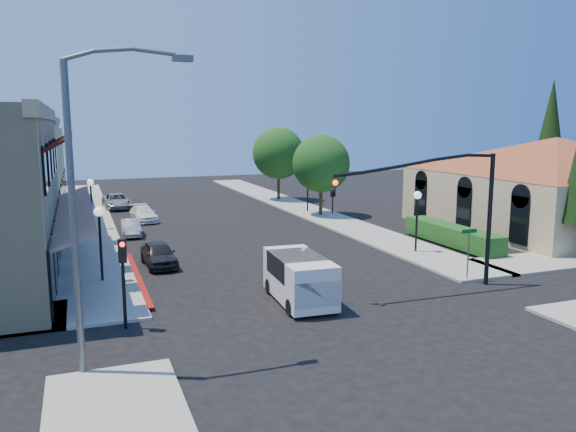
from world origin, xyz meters
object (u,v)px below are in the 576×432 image
object	(u,v)px
lamppost_left_near	(99,225)
lamppost_right_near	(417,206)
signal_mast_arm	(451,198)
street_name_sign	(469,246)
parked_car_d	(117,201)
cobra_streetlight	(85,197)
lamppost_left_far	(91,191)
conifer_far	(550,135)
street_tree_a	(321,164)
lamppost_right_far	(308,180)
parked_car_b	(131,228)
street_tree_b	(278,153)
parked_car_a	(159,254)
white_van	(300,276)
secondary_signal	(123,267)
parked_car_c	(143,214)

from	to	relation	value
lamppost_left_near	lamppost_right_near	size ratio (longest dim) A/B	1.00
signal_mast_arm	street_name_sign	size ratio (longest dim) A/B	3.20
parked_car_d	cobra_streetlight	bearing A→B (deg)	-98.56
lamppost_left_far	street_name_sign	bearing A→B (deg)	-51.06
conifer_far	street_tree_a	xyz separation A→B (m)	(-19.20, 4.00, -2.17)
street_name_sign	lamppost_left_near	xyz separation A→B (m)	(-16.00, 5.80, 1.04)
conifer_far	lamppost_right_near	xyz separation A→B (m)	(-19.50, -10.00, -3.62)
lamppost_right_far	parked_car_b	world-z (taller)	lamppost_right_far
lamppost_right_near	street_tree_b	bearing A→B (deg)	89.28
cobra_streetlight	lamppost_right_near	distance (m)	20.44
street_tree_a	street_tree_b	bearing A→B (deg)	90.00
cobra_streetlight	parked_car_a	world-z (taller)	cobra_streetlight
street_name_sign	lamppost_right_far	world-z (taller)	lamppost_right_far
parked_car_a	street_tree_b	bearing A→B (deg)	53.47
signal_mast_arm	parked_car_b	xyz separation A→B (m)	(-12.06, 17.50, -3.55)
street_tree_b	signal_mast_arm	distance (m)	30.65
parked_car_a	parked_car_b	distance (m)	8.78
conifer_far	white_van	xyz separation A→B (m)	(-29.00, -15.93, -5.24)
white_van	parked_car_d	bearing A→B (deg)	99.85
secondary_signal	parked_car_a	world-z (taller)	secondary_signal
conifer_far	parked_car_b	xyz separation A→B (m)	(-34.20, 1.00, -5.82)
street_tree_a	lamppost_left_near	bearing A→B (deg)	-141.02
street_tree_b	secondary_signal	world-z (taller)	street_tree_b
lamppost_left_near	parked_car_a	world-z (taller)	lamppost_left_near
signal_mast_arm	lamppost_left_near	bearing A→B (deg)	155.63
conifer_far	lamppost_right_far	world-z (taller)	conifer_far
street_tree_b	lamppost_left_near	world-z (taller)	street_tree_b
signal_mast_arm	lamppost_left_near	size ratio (longest dim) A/B	2.24
parked_car_d	street_name_sign	bearing A→B (deg)	-68.91
parked_car_d	conifer_far	bearing A→B (deg)	-25.87
cobra_streetlight	white_van	distance (m)	10.01
white_van	parked_car_c	bearing A→B (deg)	99.62
secondary_signal	street_name_sign	distance (m)	15.53
lamppost_left_near	street_name_sign	bearing A→B (deg)	-19.93
conifer_far	street_tree_b	world-z (taller)	conifer_far
parked_car_b	white_van	bearing A→B (deg)	-71.49
lamppost_left_far	parked_car_c	xyz separation A→B (m)	(3.70, 2.47, -2.16)
parked_car_a	parked_car_c	distance (m)	14.25
street_tree_a	lamppost_right_near	xyz separation A→B (m)	(-0.30, -14.00, -1.46)
lamppost_left_near	parked_car_d	size ratio (longest dim) A/B	0.76
lamppost_right_far	lamppost_left_near	bearing A→B (deg)	-136.74
cobra_streetlight	lamppost_left_near	world-z (taller)	cobra_streetlight
street_name_sign	lamppost_left_far	xyz separation A→B (m)	(-16.00, 19.80, 1.04)
street_name_sign	parked_car_b	world-z (taller)	street_name_sign
street_tree_b	parked_car_d	world-z (taller)	street_tree_b
street_name_sign	lamppost_right_near	xyz separation A→B (m)	(1.00, 5.80, 1.04)
cobra_streetlight	parked_car_c	world-z (taller)	cobra_streetlight
conifer_far	secondary_signal	world-z (taller)	conifer_far
parked_car_a	lamppost_left_near	bearing A→B (deg)	-145.36
signal_mast_arm	parked_car_d	bearing A→B (deg)	111.57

